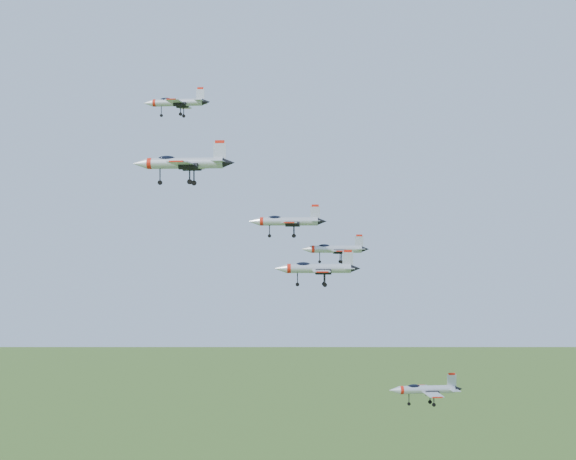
# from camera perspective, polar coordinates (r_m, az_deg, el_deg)

# --- Properties ---
(jet_lead) EXTENTS (11.50, 9.43, 3.08)m
(jet_lead) POSITION_cam_1_polar(r_m,az_deg,el_deg) (136.86, -7.99, 8.98)
(jet_lead) COLOR #B5BAC3
(jet_left_high) EXTENTS (12.06, 9.99, 3.22)m
(jet_left_high) POSITION_cam_1_polar(r_m,az_deg,el_deg) (122.23, -0.11, 0.63)
(jet_left_high) COLOR #B5BAC3
(jet_right_high) EXTENTS (13.79, 11.32, 3.70)m
(jet_right_high) POSITION_cam_1_polar(r_m,az_deg,el_deg) (106.69, -7.54, 4.75)
(jet_right_high) COLOR #B5BAC3
(jet_left_low) EXTENTS (10.43, 8.75, 2.80)m
(jet_left_low) POSITION_cam_1_polar(r_m,az_deg,el_deg) (122.10, 3.32, -1.36)
(jet_left_low) COLOR #B5BAC3
(jet_right_low) EXTENTS (11.68, 9.74, 3.12)m
(jet_right_low) POSITION_cam_1_polar(r_m,az_deg,el_deg) (107.47, 2.02, -2.73)
(jet_right_low) COLOR #B5BAC3
(jet_trail) EXTENTS (11.03, 9.31, 2.97)m
(jet_trail) POSITION_cam_1_polar(r_m,az_deg,el_deg) (121.16, 9.71, -11.11)
(jet_trail) COLOR #B5BAC3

